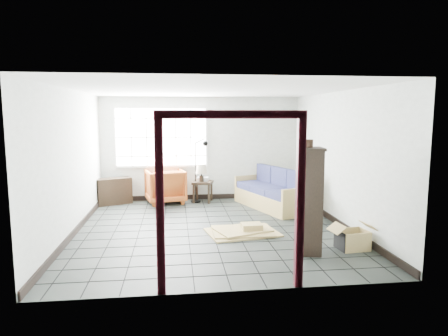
{
  "coord_description": "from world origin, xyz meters",
  "views": [
    {
      "loc": [
        -0.66,
        -7.35,
        2.14
      ],
      "look_at": [
        0.28,
        0.3,
        1.12
      ],
      "focal_mm": 32.0,
      "sensor_mm": 36.0,
      "label": 1
    }
  ],
  "objects": [
    {
      "name": "armchair",
      "position": [
        -0.92,
        2.4,
        0.46
      ],
      "size": [
        1.04,
        1.0,
        0.91
      ],
      "primitive_type": "imported",
      "rotation": [
        0.0,
        0.0,
        3.36
      ],
      "color": "#984416",
      "rests_on": "ground"
    },
    {
      "name": "table_lamp",
      "position": [
        -0.03,
        2.32,
        0.82
      ],
      "size": [
        0.36,
        0.36,
        0.43
      ],
      "rotation": [
        0.0,
        0.0,
        -0.33
      ],
      "color": "black",
      "rests_on": "side_table"
    },
    {
      "name": "floor_lamp",
      "position": [
        -0.06,
        2.39,
        0.85
      ],
      "size": [
        0.48,
        0.31,
        1.59
      ],
      "rotation": [
        0.0,
        0.0,
        0.31
      ],
      "color": "black",
      "rests_on": "ground"
    },
    {
      "name": "side_table",
      "position": [
        0.0,
        2.4,
        0.43
      ],
      "size": [
        0.58,
        0.58,
        0.52
      ],
      "rotation": [
        0.0,
        0.0,
        -0.26
      ],
      "color": "black",
      "rests_on": "ground"
    },
    {
      "name": "projector",
      "position": [
        0.01,
        2.44,
        0.56
      ],
      "size": [
        0.31,
        0.27,
        0.09
      ],
      "rotation": [
        0.0,
        0.0,
        -0.28
      ],
      "color": "silver",
      "rests_on": "side_table"
    },
    {
      "name": "ground",
      "position": [
        0.0,
        0.0,
        0.0
      ],
      "size": [
        5.5,
        5.5,
        0.0
      ],
      "primitive_type": "plane",
      "color": "black",
      "rests_on": "ground"
    },
    {
      "name": "tall_shelf",
      "position": [
        1.4,
        -1.53,
        0.84
      ],
      "size": [
        0.41,
        0.49,
        1.66
      ],
      "rotation": [
        0.0,
        0.0,
        -0.14
      ],
      "color": "black",
      "rests_on": "ground"
    },
    {
      "name": "open_box",
      "position": [
        2.15,
        -1.43,
        0.15
      ],
      "size": [
        0.78,
        0.43,
        0.42
      ],
      "rotation": [
        0.0,
        0.0,
        0.1
      ],
      "color": "#A5884F",
      "rests_on": "ground"
    },
    {
      "name": "room_shell",
      "position": [
        0.0,
        0.03,
        1.68
      ],
      "size": [
        5.02,
        5.52,
        2.61
      ],
      "color": "#B3B9B2",
      "rests_on": "ground"
    },
    {
      "name": "pot",
      "position": [
        1.35,
        -1.46,
        1.71
      ],
      "size": [
        0.18,
        0.18,
        0.12
      ],
      "rotation": [
        0.0,
        0.0,
        0.15
      ],
      "color": "black",
      "rests_on": "tall_shelf"
    },
    {
      "name": "doorway_trim",
      "position": [
        0.0,
        -2.7,
        1.38
      ],
      "size": [
        1.8,
        0.08,
        2.2
      ],
      "color": "#3C0D16",
      "rests_on": "ground"
    },
    {
      "name": "console_shelf",
      "position": [
        -2.15,
        2.4,
        0.32
      ],
      "size": [
        0.88,
        0.63,
        0.64
      ],
      "rotation": [
        0.0,
        0.0,
        0.43
      ],
      "color": "black",
      "rests_on": "ground"
    },
    {
      "name": "window_panel",
      "position": [
        -1.0,
        2.7,
        1.6
      ],
      "size": [
        2.32,
        0.08,
        1.52
      ],
      "color": "silver",
      "rests_on": "ground"
    },
    {
      "name": "cardboard_pile",
      "position": [
        0.56,
        -0.37,
        0.05
      ],
      "size": [
        1.39,
        1.1,
        0.18
      ],
      "rotation": [
        0.0,
        0.0,
        0.13
      ],
      "color": "#A5884F",
      "rests_on": "ground"
    },
    {
      "name": "futon_sofa",
      "position": [
        1.59,
        1.56,
        0.34
      ],
      "size": [
        1.44,
        2.23,
        0.93
      ],
      "rotation": [
        0.0,
        0.0,
        0.34
      ],
      "color": "#A38949",
      "rests_on": "ground"
    }
  ]
}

